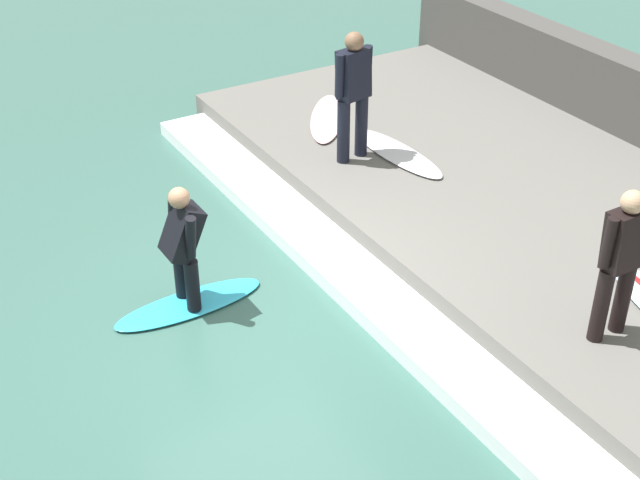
# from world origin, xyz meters

# --- Properties ---
(ground_plane) EXTENTS (28.00, 28.00, 0.00)m
(ground_plane) POSITION_xyz_m (0.00, 0.00, 0.00)
(ground_plane) COLOR #386056
(concrete_ledge) EXTENTS (4.40, 10.02, 0.39)m
(concrete_ledge) POSITION_xyz_m (3.73, 0.00, 0.20)
(concrete_ledge) COLOR #66635E
(concrete_ledge) RESTS_ON ground_plane
(wave_foam_crest) EXTENTS (0.70, 9.52, 0.19)m
(wave_foam_crest) POSITION_xyz_m (1.18, 0.00, 0.09)
(wave_foam_crest) COLOR white
(wave_foam_crest) RESTS_ON ground_plane
(surfboard_riding) EXTENTS (1.70, 0.53, 0.06)m
(surfboard_riding) POSITION_xyz_m (-0.57, 0.53, 0.03)
(surfboard_riding) COLOR #2DADD1
(surfboard_riding) RESTS_ON ground_plane
(surfer_riding) EXTENTS (0.44, 0.64, 1.39)m
(surfer_riding) POSITION_xyz_m (-0.57, 0.53, 0.83)
(surfer_riding) COLOR black
(surfer_riding) RESTS_ON surfboard_riding
(surfer_waiting_near) EXTENTS (0.54, 0.25, 1.57)m
(surfer_waiting_near) POSITION_xyz_m (2.50, -2.45, 1.27)
(surfer_waiting_near) COLOR black
(surfer_waiting_near) RESTS_ON concrete_ledge
(surfer_waiting_far) EXTENTS (0.58, 0.34, 1.71)m
(surfer_waiting_far) POSITION_xyz_m (2.44, 1.98, 1.35)
(surfer_waiting_far) COLOR black
(surfer_waiting_far) RESTS_ON concrete_ledge
(surfboard_waiting_far) EXTENTS (0.57, 1.78, 0.06)m
(surfboard_waiting_far) POSITION_xyz_m (3.00, 1.74, 0.42)
(surfboard_waiting_far) COLOR silver
(surfboard_waiting_far) RESTS_ON concrete_ledge
(surfboard_spare) EXTENTS (1.35, 1.66, 0.06)m
(surfboard_spare) POSITION_xyz_m (2.78, 3.18, 0.42)
(surfboard_spare) COLOR beige
(surfboard_spare) RESTS_ON concrete_ledge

